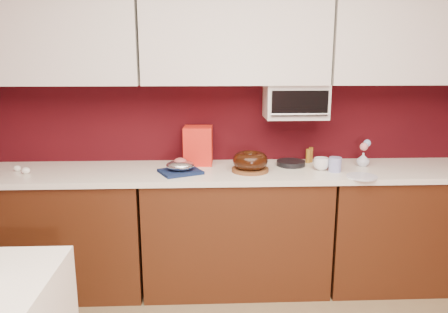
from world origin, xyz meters
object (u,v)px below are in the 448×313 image
bundt_cake (250,161)px  toaster_oven (295,101)px  foil_ham_nest (180,165)px  blue_jar (335,165)px  flower_vase (363,159)px  coffee_mug (321,163)px  pandoro_box (198,145)px

bundt_cake → toaster_oven: bearing=32.6°
toaster_oven → foil_ham_nest: (-0.84, -0.25, -0.42)m
foil_ham_nest → blue_jar: (1.09, -0.01, -0.00)m
toaster_oven → flower_vase: toaster_oven is taller
foil_ham_nest → bundt_cake: bearing=2.6°
bundt_cake → blue_jar: bearing=-2.8°
foil_ham_nest → coffee_mug: 1.01m
toaster_oven → pandoro_box: size_ratio=1.57×
pandoro_box → flower_vase: (1.23, -0.12, -0.09)m
foil_ham_nest → flower_vase: (1.35, 0.14, 0.00)m
pandoro_box → coffee_mug: pandoro_box is taller
foil_ham_nest → flower_vase: size_ratio=1.75×
foil_ham_nest → coffee_mug: bearing=2.5°
bundt_cake → flower_vase: bundt_cake is taller
bundt_cake → foil_ham_nest: (-0.49, -0.02, -0.02)m
pandoro_box → blue_jar: 1.01m
toaster_oven → blue_jar: 0.55m
toaster_oven → flower_vase: bearing=-11.5°
blue_jar → flower_vase: bearing=30.8°
foil_ham_nest → pandoro_box: (0.12, 0.26, 0.09)m
blue_jar → foil_ham_nest: bearing=179.6°
foil_ham_nest → blue_jar: bearing=-0.4°
coffee_mug → blue_jar: 0.10m
bundt_cake → foil_ham_nest: 0.49m
bundt_cake → pandoro_box: pandoro_box is taller
bundt_cake → coffee_mug: (0.51, 0.02, -0.03)m
foil_ham_nest → coffee_mug: (1.01, 0.04, -0.00)m
bundt_cake → pandoro_box: bearing=146.8°
pandoro_box → foil_ham_nest: bearing=-111.2°
pandoro_box → bundt_cake: bearing=-29.7°
blue_jar → toaster_oven: bearing=134.3°
toaster_oven → foil_ham_nest: bearing=-163.7°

